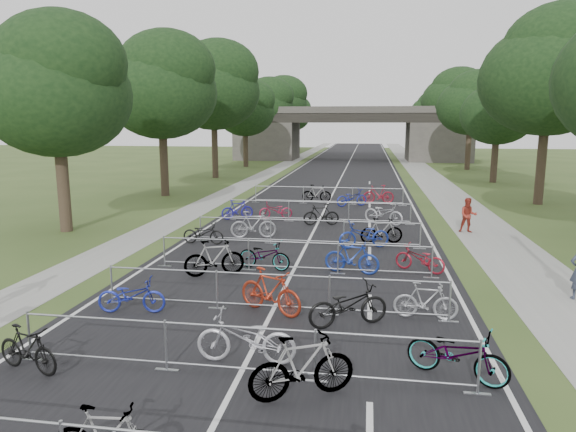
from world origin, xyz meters
name	(u,v)px	position (x,y,z in m)	size (l,w,h in m)	color
road	(345,170)	(0.00, 50.00, 0.01)	(11.00, 140.00, 0.01)	black
sidewalk_right	(421,171)	(8.00, 50.00, 0.01)	(3.00, 140.00, 0.01)	gray
sidewalk_left	(277,169)	(-7.50, 50.00, 0.01)	(2.00, 140.00, 0.01)	gray
lane_markings	(345,170)	(0.00, 50.00, 0.00)	(0.12, 140.00, 0.00)	silver
overpass_bridge	(351,134)	(0.00, 65.00, 3.53)	(31.00, 8.00, 7.05)	#46433F
tree_left_0	(57,89)	(-11.39, 15.93, 6.49)	(6.72, 6.72, 10.25)	#33261C
tree_left_1	(162,88)	(-11.39, 27.93, 7.30)	(7.56, 7.56, 11.53)	#33261C
tree_right_1	(551,74)	(13.11, 27.93, 7.90)	(8.18, 8.18, 12.47)	#33261C
tree_left_2	(214,87)	(-11.39, 39.93, 8.12)	(8.40, 8.40, 12.81)	#33261C
tree_right_2	(499,111)	(13.11, 39.93, 5.95)	(6.16, 6.16, 9.39)	#33261C
tree_left_3	(246,109)	(-11.39, 51.93, 6.49)	(6.72, 6.72, 10.25)	#33261C
tree_right_3	(472,104)	(13.11, 51.93, 6.92)	(7.17, 7.17, 10.93)	#33261C
tree_left_4	(267,105)	(-11.39, 63.93, 7.30)	(7.56, 7.56, 11.53)	#33261C
tree_right_4	(454,100)	(13.11, 63.93, 7.90)	(8.18, 8.18, 12.47)	#33261C
tree_left_5	(281,103)	(-11.39, 75.93, 8.12)	(8.40, 8.40, 12.81)	#33261C
tree_right_5	(441,116)	(13.11, 75.93, 5.95)	(6.16, 6.16, 9.39)	#33261C
tree_left_6	(292,114)	(-11.39, 87.93, 6.49)	(6.72, 6.72, 10.25)	#33261C
tree_right_6	(432,111)	(13.11, 87.93, 6.92)	(7.17, 7.17, 10.93)	#33261C
barrier_row_1	(239,351)	(0.00, 3.60, 0.55)	(9.70, 0.08, 1.10)	#9C9FA3
barrier_row_2	(272,293)	(0.00, 7.20, 0.55)	(9.70, 0.08, 1.10)	#9C9FA3
barrier_row_3	(293,257)	(0.00, 11.00, 0.55)	(9.70, 0.08, 1.10)	#9C9FA3
barrier_row_4	(307,232)	(0.00, 15.00, 0.55)	(9.70, 0.08, 1.10)	#9C9FA3
barrier_row_5	(318,212)	(0.00, 20.00, 0.55)	(9.70, 0.08, 1.10)	#9C9FA3
barrier_row_6	(328,195)	(0.00, 26.00, 0.55)	(9.70, 0.08, 1.10)	#9C9FA3
bike_4	(27,350)	(-4.30, 3.11, 0.49)	(0.46, 1.63, 0.98)	black
bike_5	(246,339)	(0.01, 4.17, 0.56)	(0.74, 2.13, 1.12)	silver
bike_6	(302,367)	(1.35, 2.97, 0.62)	(0.58, 2.05, 1.23)	#9C9FA3
bike_7	(457,354)	(4.30, 4.16, 0.53)	(0.71, 2.03, 1.07)	#9C9FA3
bike_8	(132,296)	(-3.71, 6.57, 0.48)	(0.63, 1.81, 0.95)	#1C289C
bike_9	(270,291)	(-0.03, 7.10, 0.61)	(0.57, 2.03, 1.22)	maroon
bike_10	(348,305)	(2.05, 6.54, 0.55)	(0.73, 2.10, 1.10)	black
bike_11	(426,301)	(4.02, 7.30, 0.49)	(0.46, 1.64, 0.99)	#989A9F
bike_12	(214,258)	(-2.51, 10.16, 0.60)	(0.57, 2.01, 1.21)	#9C9FA3
bike_13	(264,255)	(-1.02, 11.17, 0.50)	(0.67, 1.91, 1.00)	#9C9FA3
bike_14	(352,257)	(1.99, 11.13, 0.57)	(0.53, 1.88, 1.13)	#1B3497
bike_15	(420,259)	(4.28, 11.69, 0.46)	(0.61, 1.76, 0.92)	maroon
bike_16	(203,233)	(-4.30, 14.47, 0.47)	(0.62, 1.77, 0.93)	black
bike_17	(253,225)	(-2.46, 15.84, 0.61)	(0.57, 2.01, 1.21)	gray
bike_18	(364,235)	(2.37, 14.74, 0.56)	(0.74, 2.12, 1.11)	navy
bike_19	(382,231)	(3.08, 15.71, 0.54)	(0.51, 1.80, 1.08)	#9C9FA3
bike_20	(237,210)	(-4.30, 20.15, 0.52)	(0.49, 1.72, 1.03)	#211C9E
bike_21	(276,210)	(-2.31, 20.54, 0.46)	(0.61, 1.75, 0.92)	#9F1737
bike_22	(321,215)	(0.21, 19.20, 0.53)	(0.50, 1.78, 1.07)	black
bike_23	(384,213)	(3.29, 20.02, 0.56)	(0.74, 2.12, 1.11)	#B0B1B9
bike_25	(317,194)	(-0.76, 26.61, 0.56)	(0.53, 1.86, 1.12)	#9C9FA3
bike_26	(352,198)	(1.51, 25.32, 0.53)	(0.70, 2.00, 1.05)	navy
bike_27	(378,194)	(3.14, 26.78, 0.58)	(0.54, 1.93, 1.16)	maroon
pedestrian_b	(468,215)	(7.08, 18.58, 0.81)	(0.78, 0.61, 1.61)	maroon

